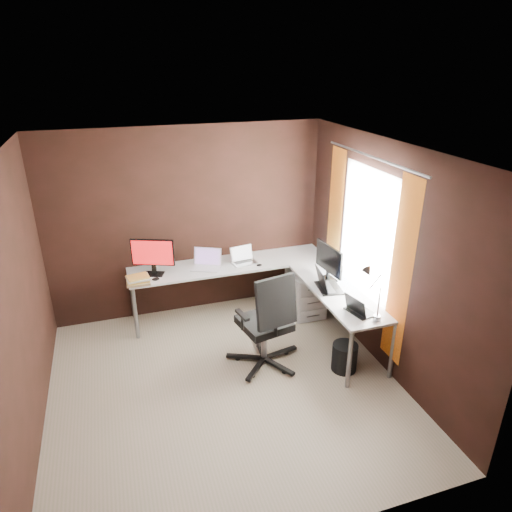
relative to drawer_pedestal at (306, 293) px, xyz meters
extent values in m
cube|color=tan|center=(-1.43, -1.15, -0.30)|extent=(3.60, 3.60, 0.00)
cube|color=white|center=(-1.43, -1.15, 2.20)|extent=(3.60, 3.60, 0.00)
cube|color=black|center=(-1.43, 0.65, 0.95)|extent=(3.60, 0.00, 2.50)
cube|color=black|center=(-1.43, -2.95, 0.95)|extent=(3.60, 0.00, 2.50)
cube|color=black|center=(-3.23, -1.15, 0.95)|extent=(0.00, 3.60, 2.50)
cube|color=black|center=(0.37, -1.15, 0.95)|extent=(0.00, 3.60, 2.50)
cube|color=white|center=(0.36, -0.80, 1.15)|extent=(0.00, 1.00, 1.30)
cube|color=orange|center=(0.32, -1.53, 0.95)|extent=(0.01, 0.35, 2.00)
cube|color=orange|center=(0.32, -0.08, 0.95)|extent=(0.01, 0.35, 2.00)
cylinder|color=slate|center=(0.32, -0.80, 1.98)|extent=(0.02, 1.90, 0.02)
cube|color=silver|center=(-0.96, 0.35, 0.41)|extent=(2.65, 0.60, 0.03)
cube|color=silver|center=(0.07, -0.78, 0.41)|extent=(0.60, 1.65, 0.03)
cylinder|color=slate|center=(-2.24, 0.09, 0.05)|extent=(0.05, 0.05, 0.70)
cylinder|color=slate|center=(-2.24, 0.61, 0.05)|extent=(0.05, 0.05, 0.70)
cylinder|color=slate|center=(-0.19, -1.56, 0.05)|extent=(0.05, 0.05, 0.70)
cylinder|color=slate|center=(0.33, -1.56, 0.05)|extent=(0.05, 0.05, 0.70)
cylinder|color=slate|center=(0.33, 0.61, 0.05)|extent=(0.05, 0.05, 0.70)
cube|color=silver|center=(0.00, 0.00, 0.00)|extent=(0.42, 0.50, 0.60)
cube|color=black|center=(-1.95, 0.32, 0.44)|extent=(0.28, 0.23, 0.01)
cube|color=black|center=(-1.94, 0.34, 0.50)|extent=(0.06, 0.05, 0.11)
cube|color=black|center=(-1.94, 0.34, 0.72)|extent=(0.51, 0.22, 0.34)
cube|color=red|center=(-1.95, 0.33, 0.72)|extent=(0.47, 0.19, 0.31)
cube|color=black|center=(0.08, -0.48, 0.44)|extent=(0.15, 0.22, 0.01)
cube|color=black|center=(0.06, -0.48, 0.49)|extent=(0.03, 0.05, 0.09)
cube|color=black|center=(0.06, -0.48, 0.71)|extent=(0.08, 0.55, 0.34)
cube|color=blue|center=(0.08, -0.48, 0.71)|extent=(0.05, 0.51, 0.31)
cube|color=silver|center=(-1.29, 0.30, 0.44)|extent=(0.44, 0.39, 0.02)
cube|color=silver|center=(-1.25, 0.39, 0.56)|extent=(0.36, 0.22, 0.23)
cube|color=#835A9D|center=(-1.25, 0.38, 0.56)|extent=(0.31, 0.19, 0.19)
cube|color=silver|center=(-0.77, 0.31, 0.44)|extent=(0.34, 0.26, 0.02)
cube|color=silver|center=(-0.79, 0.39, 0.54)|extent=(0.32, 0.11, 0.20)
cube|color=white|center=(-0.79, 0.38, 0.54)|extent=(0.28, 0.09, 0.17)
cube|color=black|center=(-0.02, -0.70, 0.44)|extent=(0.31, 0.41, 0.02)
cube|color=black|center=(-0.12, -0.68, 0.56)|extent=(0.12, 0.38, 0.23)
cube|color=#1A1F3C|center=(-0.12, -0.68, 0.56)|extent=(0.10, 0.33, 0.20)
cube|color=black|center=(0.05, -1.29, 0.44)|extent=(0.28, 0.34, 0.02)
cube|color=black|center=(-0.03, -1.31, 0.54)|extent=(0.13, 0.31, 0.19)
cube|color=#AD527E|center=(-0.03, -1.31, 0.54)|extent=(0.11, 0.27, 0.16)
cube|color=#9B7E53|center=(-2.16, 0.15, 0.44)|extent=(0.29, 0.23, 0.03)
cube|color=gold|center=(-2.16, 0.15, 0.47)|extent=(0.27, 0.21, 0.02)
cube|color=beige|center=(-2.16, 0.15, 0.49)|extent=(0.29, 0.24, 0.02)
cube|color=gold|center=(-2.16, 0.15, 0.51)|extent=(0.28, 0.23, 0.02)
ellipsoid|color=black|center=(-1.95, 0.15, 0.45)|extent=(0.11, 0.10, 0.04)
ellipsoid|color=black|center=(-0.61, 0.15, 0.44)|extent=(0.09, 0.07, 0.03)
cylinder|color=slate|center=(0.12, -1.50, 0.46)|extent=(0.08, 0.08, 0.06)
cylinder|color=slate|center=(0.12, -1.50, 0.65)|extent=(0.02, 0.02, 0.32)
cylinder|color=slate|center=(0.07, -1.47, 0.87)|extent=(0.02, 0.17, 0.24)
cone|color=slate|center=(0.02, -1.40, 0.95)|extent=(0.10, 0.13, 0.13)
cylinder|color=slate|center=(-0.89, -0.86, -0.03)|extent=(0.07, 0.07, 0.42)
cube|color=black|center=(-0.89, -0.86, 0.22)|extent=(0.60, 0.60, 0.09)
cube|color=black|center=(-0.85, -1.10, 0.60)|extent=(0.48, 0.22, 0.55)
cylinder|color=black|center=(-0.08, -1.28, -0.14)|extent=(0.37, 0.37, 0.32)
camera|label=1|loc=(-2.33, -4.98, 2.94)|focal=32.00mm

